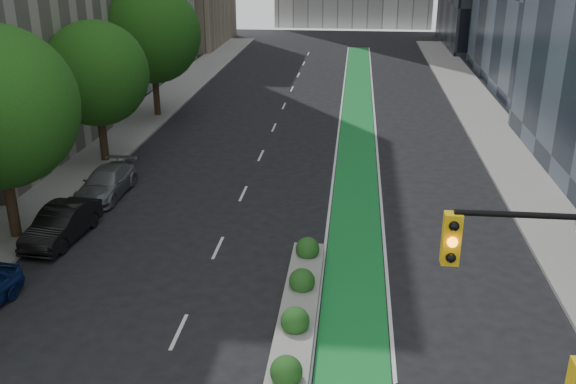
# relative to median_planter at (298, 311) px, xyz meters

# --- Properties ---
(sidewalk_left) EXTENTS (3.60, 90.00, 0.15)m
(sidewalk_left) POSITION_rel_median_planter_xyz_m (-13.00, 17.96, -0.30)
(sidewalk_left) COLOR gray
(sidewalk_left) RESTS_ON ground
(sidewalk_right) EXTENTS (3.60, 90.00, 0.15)m
(sidewalk_right) POSITION_rel_median_planter_xyz_m (10.60, 17.96, -0.30)
(sidewalk_right) COLOR gray
(sidewalk_right) RESTS_ON ground
(bike_lane_paint) EXTENTS (2.20, 70.00, 0.01)m
(bike_lane_paint) POSITION_rel_median_planter_xyz_m (1.80, 22.96, -0.37)
(bike_lane_paint) COLOR #178133
(bike_lane_paint) RESTS_ON ground
(tree_midfar) EXTENTS (5.60, 5.60, 7.76)m
(tree_midfar) POSITION_rel_median_planter_xyz_m (-12.20, 14.96, 4.57)
(tree_midfar) COLOR black
(tree_midfar) RESTS_ON ground
(tree_far) EXTENTS (6.60, 6.60, 9.00)m
(tree_far) POSITION_rel_median_planter_xyz_m (-12.20, 24.96, 5.32)
(tree_far) COLOR black
(tree_far) RESTS_ON ground
(median_planter) EXTENTS (1.20, 10.26, 1.10)m
(median_planter) POSITION_rel_median_planter_xyz_m (0.00, 0.00, 0.00)
(median_planter) COLOR gray
(median_planter) RESTS_ON ground
(parked_car_left_mid) EXTENTS (1.89, 4.49, 1.44)m
(parked_car_left_mid) POSITION_rel_median_planter_xyz_m (-10.22, 5.05, 0.35)
(parked_car_left_mid) COLOR black
(parked_car_left_mid) RESTS_ON ground
(parked_car_left_far) EXTENTS (1.94, 4.64, 1.34)m
(parked_car_left_far) POSITION_rel_median_planter_xyz_m (-10.22, 10.04, 0.30)
(parked_car_left_far) COLOR slate
(parked_car_left_far) RESTS_ON ground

